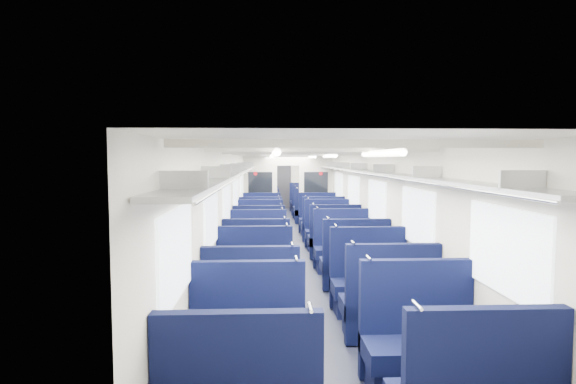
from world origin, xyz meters
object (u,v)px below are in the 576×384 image
Objects in this scene: seat_6 at (255,284)px; seat_13 at (334,241)px; seat_7 at (370,286)px; seat_21 at (311,212)px; seat_5 at (389,309)px; seat_27 at (303,203)px; seat_18 at (261,221)px; seat_3 at (420,348)px; seat_4 at (251,313)px; seat_25 at (306,206)px; seat_20 at (262,213)px; seat_23 at (308,209)px; seat_24 at (263,206)px; seat_8 at (257,266)px; seat_22 at (263,209)px; bulkhead at (288,190)px; seat_26 at (263,203)px; seat_15 at (328,233)px; seat_19 at (318,221)px; seat_16 at (261,227)px; seat_2 at (247,351)px; seat_9 at (354,266)px; seat_17 at (323,227)px; seat_11 at (342,251)px; seat_10 at (258,253)px; seat_14 at (260,234)px; end_door at (282,186)px.

seat_13 is at bearing 64.18° from seat_6.
seat_21 is at bearing 90.00° from seat_7.
seat_27 is at bearing 90.00° from seat_5.
seat_18 is at bearing 116.95° from seat_13.
seat_3 and seat_4 have the same top height.
seat_13 is 7.73m from seat_25.
seat_20 and seat_23 have the same top height.
seat_3 is 1.00× the size of seat_21.
seat_13 is 7.95m from seat_24.
seat_13 is at bearing -63.05° from seat_18.
seat_3 and seat_8 have the same top height.
seat_4 is 1.00× the size of seat_13.
seat_21 is 1.96m from seat_22.
seat_6 is (-0.83, -7.79, -0.85)m from bulkhead.
seat_3 and seat_26 have the same top height.
seat_15 is 2.24m from seat_19.
seat_8 is 7.68m from seat_20.
seat_16 and seat_25 have the same top height.
bulkhead is 10.17m from seat_2.
seat_2 is 1.00× the size of seat_3.
seat_18 and seat_23 have the same top height.
seat_23 is at bearing 69.72° from bulkhead.
bulkhead is 6.86m from seat_9.
seat_3 is 5.75m from seat_13.
seat_3 and seat_7 have the same top height.
seat_3 is 3.82m from seat_8.
seat_18 and seat_24 have the same top height.
seat_17 is at bearing 90.00° from seat_5.
seat_21 is (0.00, 3.36, 0.00)m from seat_17.
seat_6 is 1.00× the size of seat_25.
seat_9 is 1.26m from seat_11.
seat_26 is at bearing -175.41° from seat_27.
seat_10 is at bearing 110.15° from seat_3.
seat_5 is 1.00× the size of seat_13.
seat_5 is at bearing -82.36° from seat_24.
seat_14 and seat_24 have the same top height.
seat_15 is 1.00× the size of seat_20.
seat_8 is 5.57m from seat_18.
seat_22 is (-1.66, 5.50, 0.00)m from seat_15.
seat_9 is 4.81m from seat_16.
seat_11 is at bearing -90.00° from seat_27.
end_door is at bearing 94.64° from seat_13.
seat_2 is 7.87m from seat_16.
seat_15 is 1.00× the size of seat_27.
seat_10 is 9.10m from seat_25.
seat_15 and seat_21 have the same top height.
seat_13 is 1.00× the size of seat_23.
seat_4 is 7.95m from seat_18.
seat_4 is 1.00× the size of seat_17.
end_door is 1.60× the size of seat_15.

